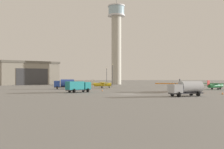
# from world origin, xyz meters

# --- Properties ---
(ground_plane) EXTENTS (400.00, 400.00, 0.00)m
(ground_plane) POSITION_xyz_m (0.00, 0.00, 0.00)
(ground_plane) COLOR gray
(control_tower) EXTENTS (8.30, 8.30, 42.13)m
(control_tower) POSITION_xyz_m (-0.75, 66.51, 22.25)
(control_tower) COLOR #B2AD9E
(control_tower) RESTS_ON ground_plane
(hangar) EXTENTS (35.39, 34.67, 10.87)m
(hangar) POSITION_xyz_m (-45.33, 68.57, 5.45)
(hangar) COLOR gray
(hangar) RESTS_ON ground_plane
(airplane_green) EXTENTS (6.92, 8.60, 2.73)m
(airplane_green) POSITION_xyz_m (26.63, 17.75, 1.27)
(airplane_green) COLOR #287A42
(airplane_green) RESTS_ON ground_plane
(airplane_orange) EXTENTS (10.54, 8.37, 3.20)m
(airplane_orange) POSITION_xyz_m (12.73, 6.93, 1.50)
(airplane_orange) COLOR orange
(airplane_orange) RESTS_ON ground_plane
(airplane_yellow) EXTENTS (7.36, 9.41, 2.76)m
(airplane_yellow) POSITION_xyz_m (-6.49, 28.55, 1.29)
(airplane_yellow) COLOR gold
(airplane_yellow) RESTS_ON ground_plane
(truck_box_teal) EXTENTS (6.06, 5.44, 2.66)m
(truck_box_teal) POSITION_xyz_m (-11.70, 5.69, 1.53)
(truck_box_teal) COLOR #38383D
(truck_box_teal) RESTS_ON ground_plane
(truck_fuel_tanker_silver) EXTENTS (7.23, 4.55, 2.97)m
(truck_fuel_tanker_silver) POSITION_xyz_m (10.93, -6.08, 1.64)
(truck_fuel_tanker_silver) COLOR #38383D
(truck_fuel_tanker_silver) RESTS_ON ground_plane
(truck_fuel_tanker_blue) EXTENTS (6.24, 3.75, 2.96)m
(truck_fuel_tanker_blue) POSITION_xyz_m (-17.86, 22.13, 1.64)
(truck_fuel_tanker_blue) COLOR #38383D
(truck_fuel_tanker_blue) RESTS_ON ground_plane
(light_post_west) EXTENTS (0.44, 0.44, 9.28)m
(light_post_west) POSITION_xyz_m (-2.78, 53.56, 5.48)
(light_post_west) COLOR #38383D
(light_post_west) RESTS_ON ground_plane
(light_post_east) EXTENTS (0.44, 0.44, 7.62)m
(light_post_east) POSITION_xyz_m (-5.25, 51.09, 4.61)
(light_post_east) COLOR #38383D
(light_post_east) RESTS_ON ground_plane
(traffic_cone_near_left) EXTENTS (0.36, 0.36, 0.63)m
(traffic_cone_near_left) POSITION_xyz_m (-5.99, 10.75, 0.31)
(traffic_cone_near_left) COLOR black
(traffic_cone_near_left) RESTS_ON ground_plane
(traffic_cone_near_right) EXTENTS (0.36, 0.36, 0.63)m
(traffic_cone_near_right) POSITION_xyz_m (20.07, -1.32, 0.31)
(traffic_cone_near_right) COLOR black
(traffic_cone_near_right) RESTS_ON ground_plane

